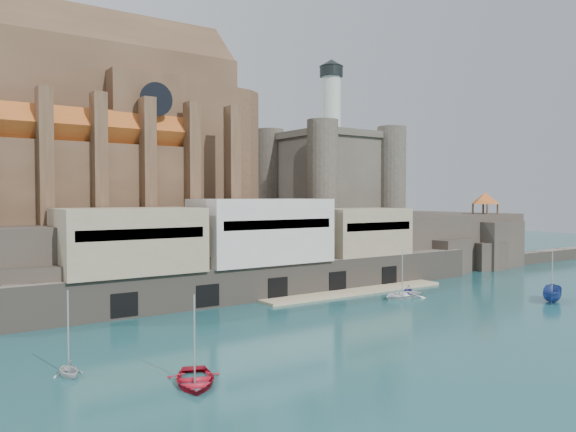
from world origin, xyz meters
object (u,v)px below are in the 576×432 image
(church, at_px, (112,136))
(boat_0, at_px, (195,384))
(castle_keep, at_px, (330,170))
(pavilion, at_px, (485,200))
(boat_2, at_px, (552,301))

(church, xyz_separation_m, boat_0, (-8.69, -45.79, -22.13))
(church, bearing_deg, boat_0, -100.75)
(castle_keep, relative_size, boat_0, 5.02)
(church, bearing_deg, pavilion, -13.48)
(boat_2, bearing_deg, boat_0, 66.13)
(pavilion, bearing_deg, church, 166.52)
(boat_0, distance_m, boat_2, 50.86)
(pavilion, xyz_separation_m, boat_2, (-24.03, -27.27, -12.73))
(church, bearing_deg, castle_keep, -1.11)
(castle_keep, xyz_separation_m, boat_0, (-48.90, -45.02, -18.31))
(church, relative_size, boat_2, 7.98)
(pavilion, height_order, boat_2, pavilion)
(church, height_order, castle_keep, church)
(castle_keep, bearing_deg, boat_2, -87.44)
(boat_2, bearing_deg, castle_keep, -24.32)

